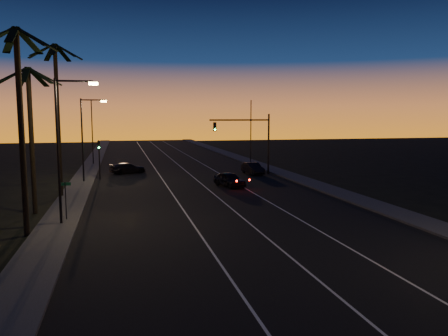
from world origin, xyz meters
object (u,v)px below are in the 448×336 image
object	(u,v)px
signal_mast	(249,133)
cross_car	(128,168)
lead_car	(229,179)
right_car	(253,168)

from	to	relation	value
signal_mast	cross_car	world-z (taller)	signal_mast
lead_car	right_car	world-z (taller)	lead_car
signal_mast	right_car	size ratio (longest dim) A/B	1.68
signal_mast	lead_car	xyz separation A→B (m)	(-4.33, -7.94, -4.08)
cross_car	signal_mast	bearing A→B (deg)	-17.13
right_car	cross_car	world-z (taller)	right_car
signal_mast	lead_car	size ratio (longest dim) A/B	1.48
signal_mast	lead_car	distance (m)	9.92
signal_mast	right_car	bearing A→B (deg)	19.45
right_car	cross_car	size ratio (longest dim) A/B	0.92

